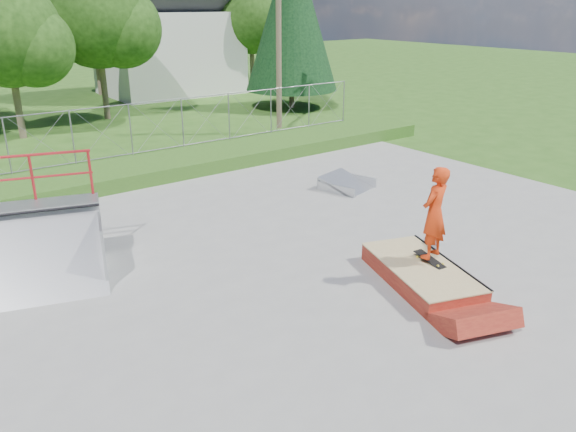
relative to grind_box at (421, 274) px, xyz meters
name	(u,v)px	position (x,y,z in m)	size (l,w,h in m)	color
ground	(324,275)	(-1.37, 1.50, -0.21)	(120.00, 120.00, 0.00)	#2D5618
concrete_pad	(324,274)	(-1.37, 1.50, -0.19)	(20.00, 16.00, 0.04)	gray
grass_berm	(145,168)	(-1.37, 11.00, 0.04)	(24.00, 3.00, 0.50)	#2D5618
grind_box	(421,274)	(0.00, 0.00, 0.00)	(2.24, 3.17, 0.43)	maroon
quarter_pipe	(35,228)	(-6.38, 4.72, 1.07)	(2.57, 2.17, 2.57)	#AEB0B6
flat_bank_ramp	(347,183)	(3.07, 5.64, -0.01)	(1.35, 1.44, 0.41)	#AEB0B6
skateboard	(430,260)	(0.27, 0.01, 0.26)	(0.22, 0.80, 0.02)	black
skater	(434,216)	(0.27, 0.01, 1.24)	(0.72, 0.47, 1.96)	red
chain_link_fence	(131,130)	(-1.37, 12.00, 1.19)	(20.00, 0.06, 1.80)	gray
gable_house	(168,31)	(7.63, 27.50, 3.62)	(8.40, 6.08, 8.94)	silver
utility_pole	(279,41)	(6.13, 13.50, 3.79)	(0.24, 0.24, 8.00)	brown
tree_left_near	(14,37)	(-3.13, 19.34, 4.02)	(4.76, 4.48, 6.65)	brown
tree_center	(103,18)	(1.41, 21.32, 4.63)	(5.44, 5.12, 7.60)	brown
tree_right_far	(256,19)	(12.89, 25.33, 4.33)	(5.10, 4.80, 7.12)	brown
tree_back_mid	(99,35)	(3.84, 29.36, 3.42)	(4.08, 3.84, 5.70)	brown
conifer_tree	(292,12)	(10.63, 18.50, 4.83)	(5.04, 5.04, 9.10)	brown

